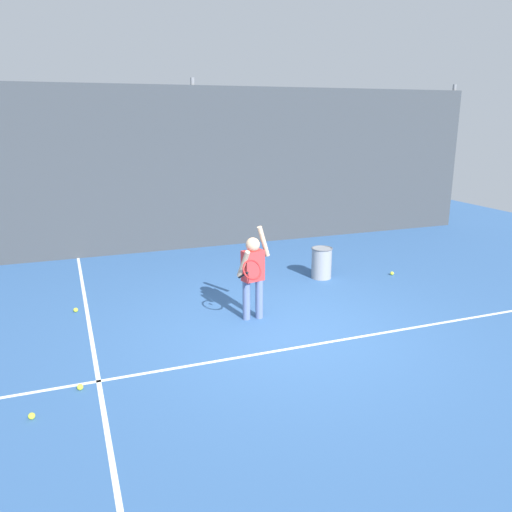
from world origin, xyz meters
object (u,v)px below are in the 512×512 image
at_px(tennis_ball_0, 80,387).
at_px(tennis_ball_2, 392,273).
at_px(ball_hopper, 322,263).
at_px(tennis_ball_1, 32,416).
at_px(tennis_player, 253,271).
at_px(tennis_ball_3, 76,310).

relative_size(tennis_ball_0, tennis_ball_2, 1.00).
height_order(ball_hopper, tennis_ball_1, ball_hopper).
bearing_deg(tennis_player, tennis_ball_3, 140.89).
xyz_separation_m(tennis_player, ball_hopper, (1.84, 1.40, -0.44)).
bearing_deg(tennis_ball_0, tennis_ball_3, 89.04).
bearing_deg(tennis_ball_0, tennis_ball_1, -138.39).
distance_m(ball_hopper, tennis_ball_3, 4.25).
distance_m(tennis_ball_0, tennis_ball_1, 0.62).
height_order(tennis_ball_1, tennis_ball_2, same).
xyz_separation_m(tennis_player, tennis_ball_0, (-2.43, -1.21, -0.69)).
height_order(tennis_player, tennis_ball_0, tennis_player).
distance_m(tennis_player, tennis_ball_1, 3.39).
xyz_separation_m(ball_hopper, tennis_ball_0, (-4.27, -2.61, -0.26)).
height_order(tennis_ball_0, tennis_ball_1, same).
bearing_deg(tennis_ball_2, tennis_player, -161.05).
distance_m(tennis_player, tennis_ball_3, 2.76).
xyz_separation_m(ball_hopper, tennis_ball_2, (1.30, -0.32, -0.26)).
xyz_separation_m(tennis_ball_1, tennis_ball_3, (0.50, 2.82, 0.00)).
distance_m(tennis_ball_0, tennis_ball_2, 6.03).
bearing_deg(tennis_ball_3, tennis_player, -26.55).
relative_size(tennis_player, tennis_ball_3, 20.46).
distance_m(tennis_ball_0, tennis_ball_3, 2.41).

